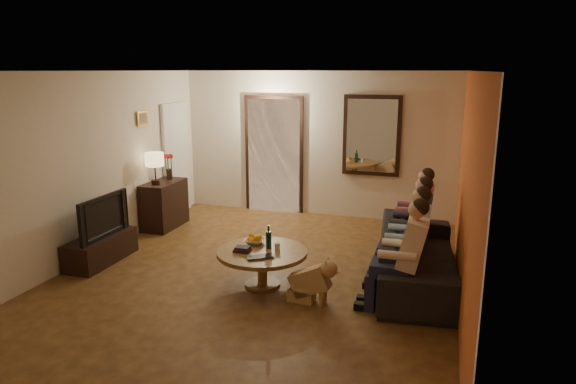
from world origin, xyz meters
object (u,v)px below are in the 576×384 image
(table_lamp, at_px, (155,168))
(laptop, at_px, (262,258))
(tv_stand, at_px, (101,249))
(person_d, at_px, (416,216))
(person_b, at_px, (410,243))
(dog, at_px, (310,279))
(person_a, at_px, (406,261))
(coffee_table, at_px, (262,268))
(wine_bottle, at_px, (269,237))
(dresser, at_px, (164,204))
(sofa, at_px, (419,255))
(person_c, at_px, (413,229))
(bowl, at_px, (255,241))
(tv, at_px, (98,216))

(table_lamp, distance_m, laptop, 3.19)
(tv_stand, distance_m, person_d, 4.44)
(person_b, relative_size, dog, 2.14)
(table_lamp, distance_m, tv_stand, 1.73)
(dog, bearing_deg, tv_stand, 177.61)
(person_a, xyz_separation_m, coffee_table, (-1.74, 0.23, -0.38))
(wine_bottle, bearing_deg, dresser, 145.38)
(person_d, bearing_deg, table_lamp, 179.83)
(dresser, relative_size, sofa, 0.37)
(laptop, bearing_deg, person_c, 0.00)
(person_c, xyz_separation_m, coffee_table, (-1.74, -0.97, -0.38))
(person_c, distance_m, person_d, 0.60)
(person_b, distance_m, dog, 1.29)
(person_d, relative_size, dog, 2.14)
(person_c, xyz_separation_m, person_d, (0.00, 0.60, 0.00))
(dresser, bearing_deg, person_b, -19.00)
(sofa, relative_size, bowl, 9.26)
(dog, relative_size, wine_bottle, 1.81)
(tv, xyz_separation_m, coffee_table, (2.42, -0.08, -0.44))
(person_c, height_order, laptop, person_c)
(table_lamp, bearing_deg, dresser, 90.00)
(tv, xyz_separation_m, person_a, (4.16, -0.31, -0.06))
(person_d, relative_size, coffee_table, 1.08)
(dresser, bearing_deg, bowl, -35.28)
(table_lamp, bearing_deg, dog, -31.28)
(laptop, bearing_deg, coffee_table, 72.22)
(person_a, bearing_deg, person_b, 90.00)
(dresser, distance_m, tv, 1.74)
(coffee_table, bearing_deg, dresser, 143.28)
(person_b, relative_size, laptop, 3.65)
(person_a, relative_size, dog, 2.14)
(table_lamp, relative_size, tv_stand, 0.48)
(tv_stand, relative_size, dog, 2.00)
(bowl, bearing_deg, tv, -176.55)
(sofa, height_order, person_d, person_d)
(dog, bearing_deg, table_lamp, 153.44)
(person_c, height_order, person_d, same)
(sofa, bearing_deg, person_b, 156.44)
(person_d, relative_size, wine_bottle, 3.87)
(person_b, relative_size, coffee_table, 1.08)
(tv_stand, xyz_separation_m, person_b, (4.16, 0.29, 0.41))
(dresser, height_order, person_c, person_c)
(coffee_table, bearing_deg, person_b, 12.14)
(tv_stand, xyz_separation_m, bowl, (2.24, 0.14, 0.30))
(tv_stand, relative_size, wine_bottle, 3.61)
(dresser, height_order, person_d, person_d)
(tv, height_order, person_d, person_d)
(dresser, distance_m, person_a, 4.63)
(tv_stand, distance_m, coffee_table, 2.42)
(table_lamp, bearing_deg, coffee_table, -33.22)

